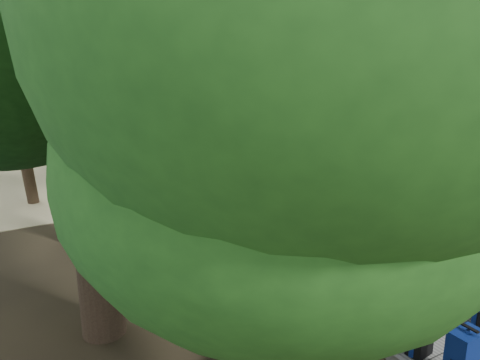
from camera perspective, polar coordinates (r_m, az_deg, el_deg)
ground at (r=10.56m, az=6.67°, el=-9.38°), size 120.00×120.00×0.00m
sand_beach at (r=24.73m, az=-16.22°, el=4.31°), size 40.00×22.00×0.02m
boardwalk at (r=11.28m, az=3.61°, el=-7.33°), size 2.00×12.00×0.12m
backpack_left_a at (r=7.19m, az=25.71°, el=-18.59°), size 0.45×0.32×0.83m
backpack_left_b at (r=7.57m, az=21.15°, el=-17.18°), size 0.37×0.29×0.63m
backpack_left_c at (r=7.88m, az=15.90°, el=-14.43°), size 0.46×0.33×0.85m
backpack_left_d at (r=8.54m, az=10.96°, el=-12.93°), size 0.40×0.33×0.52m
backpack_right_c at (r=8.70m, az=24.30°, el=-13.02°), size 0.41×0.31×0.65m
backpack_right_d at (r=9.07m, az=20.85°, el=-11.83°), size 0.40×0.31×0.55m
duffel_right_khaki at (r=9.45m, az=18.63°, el=-10.90°), size 0.54×0.72×0.44m
duffel_right_black at (r=9.88m, az=14.19°, el=-9.32°), size 0.51×0.77×0.46m
suitcase_on_boardwalk at (r=8.19m, az=13.56°, el=-13.91°), size 0.46×0.34×0.64m
lone_suitcase_on_sand at (r=17.26m, az=-8.84°, el=1.56°), size 0.48×0.30×0.73m
hat_brown at (r=7.36m, az=21.09°, el=-14.70°), size 0.43×0.43×0.13m
hat_white at (r=7.70m, az=15.95°, el=-11.14°), size 0.34×0.34×0.11m
kayak at (r=18.80m, az=-20.87°, el=1.18°), size 1.80×3.05×0.30m
sun_lounger at (r=19.51m, az=-0.64°, el=3.21°), size 1.29×2.20×0.68m
tree_right_b at (r=12.86m, az=26.05°, el=17.33°), size 5.81×5.81×10.37m
tree_right_c at (r=13.08m, az=13.95°, el=16.29°), size 5.47×5.47×9.47m
tree_right_d at (r=15.92m, az=14.11°, el=19.40°), size 6.20×6.20×11.36m
tree_right_e at (r=17.27m, az=5.13°, el=13.82°), size 4.45×4.45×8.01m
tree_right_f at (r=21.26m, az=5.94°, el=15.66°), size 5.17×5.17×9.24m
tree_left_a at (r=4.11m, az=7.52°, el=0.90°), size 4.02×4.02×6.70m
tree_left_b at (r=7.06m, az=-19.23°, el=19.38°), size 5.53×5.53×9.95m
tree_left_c at (r=11.35m, az=-21.48°, el=13.25°), size 4.82×4.82×8.39m
tree_back_a at (r=22.54m, az=-20.10°, el=13.91°), size 4.92×4.92×8.52m
tree_back_b at (r=25.51m, az=-12.68°, el=15.02°), size 5.05×5.05×9.01m
tree_back_c at (r=25.47m, az=-5.28°, el=15.99°), size 5.35×5.35×9.62m
palm_right_a at (r=16.18m, az=5.04°, el=13.95°), size 4.77×4.77×8.13m
palm_right_b at (r=21.28m, az=-0.02°, el=14.28°), size 4.22×4.22×8.16m
palm_right_c at (r=21.78m, az=-8.59°, el=12.32°), size 4.26×4.26×6.77m
palm_left_a at (r=14.81m, az=-26.33°, el=10.89°), size 4.62×4.62×7.34m
rock_left_b at (r=7.54m, az=3.01°, el=-19.19°), size 0.39×0.35×0.22m
rock_left_c at (r=9.65m, az=-2.90°, el=-10.73°), size 0.56×0.50×0.31m
rock_left_d at (r=12.15m, az=-10.93°, el=-5.81°), size 0.30×0.27×0.16m
rock_right_b at (r=11.05m, az=22.17°, el=-8.64°), size 0.44×0.39×0.24m
rock_right_c at (r=12.70m, az=7.93°, el=-4.73°), size 0.32×0.28×0.17m
rock_right_d at (r=15.31m, az=4.42°, el=-0.84°), size 0.64×0.58×0.35m
shrub_left_a at (r=6.65m, az=4.15°, el=-20.78°), size 1.01×1.01×0.91m
shrub_left_b at (r=10.28m, az=-7.81°, el=-8.01°), size 0.78×0.78×0.70m
shrub_left_c at (r=12.98m, az=-16.33°, el=-2.56°), size 1.25×1.25×1.12m
shrub_right_a at (r=10.29m, az=22.18°, el=-8.48°), size 0.97×0.97×0.87m
shrub_right_b at (r=12.88m, az=10.77°, el=-2.28°), size 1.28×1.28×1.15m
shrub_right_c at (r=15.77m, az=1.51°, el=0.40°), size 0.82×0.82×0.73m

